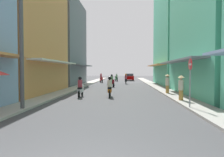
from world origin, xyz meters
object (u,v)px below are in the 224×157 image
(pedestrian_midway, at_px, (167,83))
(parked_car, at_px, (129,77))
(motorbike_orange, at_px, (110,88))
(motorbike_maroon, at_px, (112,81))
(street_sign_no_entry, at_px, (190,77))
(motorbike_black, at_px, (126,79))
(motorbike_white, at_px, (81,88))
(motorbike_red, at_px, (101,79))
(utility_pole, at_px, (21,45))
(pedestrian_crossing, at_px, (181,87))
(motorbike_green, at_px, (116,78))

(pedestrian_midway, bearing_deg, parked_car, 96.03)
(motorbike_orange, distance_m, motorbike_maroon, 10.07)
(street_sign_no_entry, bearing_deg, motorbike_black, 98.82)
(motorbike_white, distance_m, pedestrian_midway, 7.35)
(motorbike_red, xyz_separation_m, utility_pole, (-1.18, -25.22, 2.60))
(motorbike_white, xyz_separation_m, pedestrian_midway, (7.02, 2.17, 0.28))
(motorbike_maroon, bearing_deg, motorbike_black, 73.59)
(pedestrian_crossing, bearing_deg, parked_car, 95.19)
(motorbike_red, distance_m, motorbike_black, 5.38)
(pedestrian_midway, bearing_deg, motorbike_green, 103.68)
(motorbike_orange, xyz_separation_m, motorbike_red, (-2.83, 19.37, 0.00))
(motorbike_black, xyz_separation_m, parked_car, (0.77, 11.77, 0.04))
(motorbike_maroon, relative_size, utility_pole, 0.27)
(pedestrian_midway, xyz_separation_m, street_sign_no_entry, (-0.23, -7.04, 0.73))
(motorbike_white, height_order, motorbike_green, same)
(street_sign_no_entry, bearing_deg, motorbike_red, 106.83)
(motorbike_maroon, distance_m, utility_pole, 16.52)
(motorbike_white, bearing_deg, parked_car, 81.20)
(motorbike_green, height_order, street_sign_no_entry, street_sign_no_entry)
(motorbike_red, distance_m, pedestrian_midway, 18.94)
(motorbike_maroon, height_order, pedestrian_midway, pedestrian_midway)
(pedestrian_crossing, bearing_deg, utility_pole, -158.10)
(motorbike_white, distance_m, street_sign_no_entry, 8.41)
(street_sign_no_entry, bearing_deg, motorbike_maroon, 108.26)
(motorbike_green, height_order, motorbike_black, same)
(motorbike_red, height_order, motorbike_black, same)
(motorbike_red, height_order, pedestrian_midway, pedestrian_midway)
(motorbike_green, height_order, pedestrian_crossing, pedestrian_crossing)
(motorbike_red, distance_m, motorbike_maroon, 9.62)
(motorbike_orange, height_order, motorbike_green, same)
(street_sign_no_entry, bearing_deg, motorbike_orange, 132.21)
(motorbike_white, distance_m, motorbike_black, 16.45)
(motorbike_maroon, bearing_deg, parked_car, 81.94)
(motorbike_white, height_order, motorbike_black, same)
(motorbike_black, xyz_separation_m, street_sign_no_entry, (3.25, -20.93, 1.01))
(motorbike_green, height_order, motorbike_maroon, same)
(motorbike_orange, height_order, street_sign_no_entry, street_sign_no_entry)
(motorbike_green, bearing_deg, motorbike_orange, -88.96)
(motorbike_green, bearing_deg, street_sign_no_entry, -80.08)
(motorbike_red, xyz_separation_m, pedestrian_crossing, (7.62, -21.68, 0.27))
(motorbike_red, relative_size, pedestrian_midway, 0.99)
(motorbike_white, bearing_deg, motorbike_red, 91.72)
(motorbike_white, height_order, motorbike_orange, same)
(motorbike_green, relative_size, parked_car, 0.43)
(motorbike_orange, bearing_deg, motorbike_white, -176.39)
(motorbike_red, xyz_separation_m, street_sign_no_entry, (7.37, -24.38, 1.01))
(motorbike_maroon, relative_size, pedestrian_crossing, 1.00)
(utility_pole, bearing_deg, motorbike_green, 83.00)
(motorbike_red, xyz_separation_m, motorbike_black, (4.13, -3.45, 0.00))
(motorbike_green, distance_m, pedestrian_midway, 21.99)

